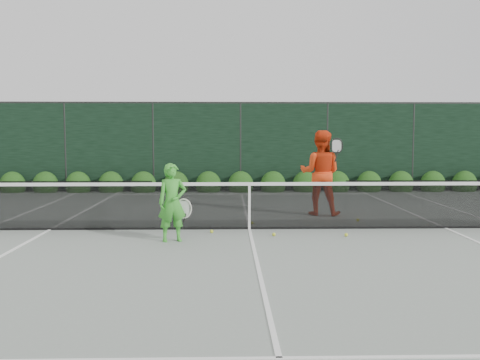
{
  "coord_description": "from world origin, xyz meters",
  "views": [
    {
      "loc": [
        -0.45,
        -10.94,
        1.98
      ],
      "look_at": [
        -0.19,
        0.3,
        1.0
      ],
      "focal_mm": 40.0,
      "sensor_mm": 36.0,
      "label": 1
    }
  ],
  "objects": [
    {
      "name": "ground",
      "position": [
        0.0,
        0.0,
        0.0
      ],
      "size": [
        80.0,
        80.0,
        0.0
      ],
      "primitive_type": "plane",
      "color": "gray",
      "rests_on": "ground"
    },
    {
      "name": "tennis_net",
      "position": [
        -0.02,
        0.0,
        0.53
      ],
      "size": [
        12.9,
        0.1,
        1.07
      ],
      "color": "black",
      "rests_on": "ground"
    },
    {
      "name": "player_woman",
      "position": [
        -1.46,
        -1.2,
        0.72
      ],
      "size": [
        0.65,
        0.49,
        1.44
      ],
      "rotation": [
        0.0,
        0.0,
        0.31
      ],
      "color": "green",
      "rests_on": "ground"
    },
    {
      "name": "player_man",
      "position": [
        1.81,
        1.94,
        1.03
      ],
      "size": [
        1.18,
        1.03,
        2.06
      ],
      "rotation": [
        0.0,
        0.0,
        2.86
      ],
      "color": "red",
      "rests_on": "ground"
    },
    {
      "name": "court_lines",
      "position": [
        0.0,
        0.0,
        0.01
      ],
      "size": [
        11.03,
        23.83,
        0.01
      ],
      "color": "white",
      "rests_on": "ground"
    },
    {
      "name": "windscreen_fence",
      "position": [
        0.0,
        -2.71,
        1.51
      ],
      "size": [
        32.0,
        21.07,
        3.06
      ],
      "color": "black",
      "rests_on": "ground"
    },
    {
      "name": "hedge_row",
      "position": [
        -0.0,
        7.15,
        0.23
      ],
      "size": [
        31.66,
        0.65,
        0.94
      ],
      "color": "#11350E",
      "rests_on": "ground"
    },
    {
      "name": "tennis_balls",
      "position": [
        0.82,
        -0.1,
        0.03
      ],
      "size": [
        3.33,
        1.84,
        0.07
      ],
      "color": "#CDD72F",
      "rests_on": "ground"
    }
  ]
}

